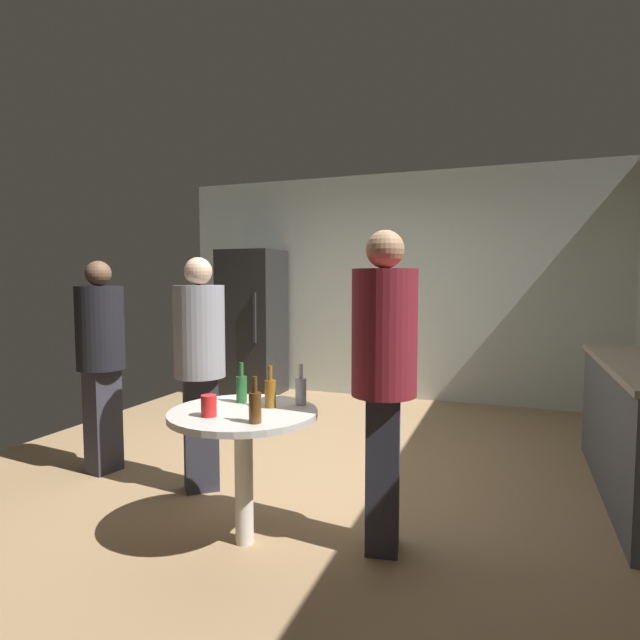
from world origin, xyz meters
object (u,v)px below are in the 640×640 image
Objects in this scene: plastic_cup_red at (209,406)px; person_in_black_shirt at (101,350)px; beer_bottle_green at (241,388)px; beer_bottle_amber at (270,392)px; person_in_maroon_shirt at (384,366)px; refrigerator at (252,323)px; beer_bottle_brown at (255,406)px; foreground_table at (243,430)px; beer_bottle_clear at (301,390)px; person_in_gray_shirt at (200,356)px.

person_in_black_shirt is (-1.40, 0.74, 0.13)m from plastic_cup_red.
person_in_black_shirt reaches higher than beer_bottle_green.
plastic_cup_red is (-0.21, -0.28, -0.03)m from beer_bottle_amber.
person_in_maroon_shirt is at bearing 8.04° from beer_bottle_amber.
beer_bottle_amber and beer_bottle_green have the same top height.
refrigerator is 7.83× the size of beer_bottle_amber.
beer_bottle_brown is 0.15× the size of person_in_black_shirt.
foreground_table is 0.24m from beer_bottle_amber.
beer_bottle_green is 0.33m from plastic_cup_red.
person_in_maroon_shirt reaches higher than beer_bottle_clear.
beer_bottle_green is (-0.27, 0.36, 0.00)m from beer_bottle_brown.
person_in_maroon_shirt is (0.82, 0.04, 0.17)m from beer_bottle_green.
beer_bottle_clear is 0.92m from person_in_gray_shirt.
person_in_gray_shirt is at bearing -24.31° from person_in_maroon_shirt.
beer_bottle_brown is 0.14× the size of person_in_maroon_shirt.
person_in_maroon_shirt reaches higher than beer_bottle_amber.
refrigerator is at bearing 117.99° from beer_bottle_brown.
person_in_maroon_shirt is at bearing 15.32° from foreground_table.
person_in_black_shirt is at bearing 163.55° from beer_bottle_green.
beer_bottle_amber is 0.31m from beer_bottle_brown.
beer_bottle_amber is 0.64m from person_in_maroon_shirt.
foreground_table is 0.47× the size of person_in_maroon_shirt.
person_in_maroon_shirt is 1.07× the size of person_in_gray_shirt.
beer_bottle_amber is at bearing -13.34° from beer_bottle_green.
foreground_table is 0.26m from plastic_cup_red.
beer_bottle_clear is 0.15× the size of person_in_black_shirt.
beer_bottle_brown is 1.09m from person_in_gray_shirt.
person_in_black_shirt is (0.21, -2.77, 0.02)m from refrigerator.
person_in_gray_shirt reaches higher than beer_bottle_brown.
refrigerator is 3.76m from foreground_table.
beer_bottle_clear reaches higher than plastic_cup_red.
beer_bottle_brown reaches higher than foreground_table.
person_in_maroon_shirt is (0.83, 0.37, 0.20)m from plastic_cup_red.
foreground_table is 0.51× the size of person_in_black_shirt.
person_in_maroon_shirt reaches higher than plastic_cup_red.
person_in_gray_shirt reaches higher than beer_bottle_green.
refrigerator is 7.83× the size of beer_bottle_green.
person_in_maroon_shirt is (2.43, -3.15, 0.09)m from refrigerator.
beer_bottle_brown is at bearing -5.37° from plastic_cup_red.
foreground_table is at bearing -136.15° from beer_bottle_clear.
beer_bottle_brown is at bearing -52.57° from beer_bottle_green.
beer_bottle_amber is 0.21m from beer_bottle_green.
person_in_gray_shirt reaches higher than beer_bottle_amber.
beer_bottle_brown is 0.43m from beer_bottle_clear.
refrigerator is 7.83× the size of beer_bottle_brown.
person_in_gray_shirt is (-1.35, 0.34, -0.07)m from person_in_maroon_shirt.
beer_bottle_amber is 0.15× the size of person_in_gray_shirt.
plastic_cup_red is (-0.01, -0.33, -0.03)m from beer_bottle_green.
plastic_cup_red is 0.07× the size of person_in_black_shirt.
beer_bottle_green is at bearing 121.39° from foreground_table.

